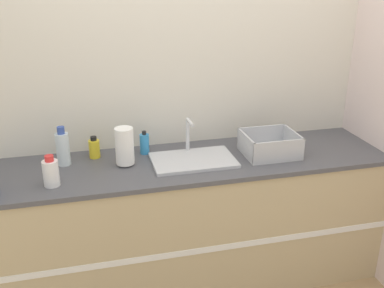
% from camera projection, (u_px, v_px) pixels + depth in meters
% --- Properties ---
extents(wall_back, '(4.94, 0.06, 2.60)m').
position_uv_depth(wall_back, '(178.00, 86.00, 3.00)').
color(wall_back, beige).
rests_on(wall_back, ground_plane).
extents(wall_right, '(0.06, 2.63, 2.60)m').
position_uv_depth(wall_right, '(379.00, 86.00, 2.98)').
color(wall_right, silver).
rests_on(wall_right, ground_plane).
extents(counter_cabinet, '(2.56, 0.65, 0.90)m').
position_uv_depth(counter_cabinet, '(190.00, 222.00, 3.00)').
color(counter_cabinet, tan).
rests_on(counter_cabinet, ground_plane).
extents(sink, '(0.52, 0.33, 0.24)m').
position_uv_depth(sink, '(193.00, 159.00, 2.81)').
color(sink, silver).
rests_on(sink, counter_cabinet).
extents(paper_towel_roll, '(0.11, 0.11, 0.24)m').
position_uv_depth(paper_towel_roll, '(125.00, 146.00, 2.72)').
color(paper_towel_roll, '#4C4C51').
rests_on(paper_towel_roll, counter_cabinet).
extents(dish_rack, '(0.34, 0.30, 0.14)m').
position_uv_depth(dish_rack, '(269.00, 147.00, 2.91)').
color(dish_rack, '#B7BABF').
rests_on(dish_rack, counter_cabinet).
extents(bottle_white_spray, '(0.09, 0.09, 0.18)m').
position_uv_depth(bottle_white_spray, '(51.00, 172.00, 2.48)').
color(bottle_white_spray, white).
rests_on(bottle_white_spray, counter_cabinet).
extents(bottle_yellow, '(0.07, 0.07, 0.14)m').
position_uv_depth(bottle_yellow, '(94.00, 148.00, 2.85)').
color(bottle_yellow, yellow).
rests_on(bottle_yellow, counter_cabinet).
extents(bottle_clear, '(0.08, 0.08, 0.25)m').
position_uv_depth(bottle_clear, '(63.00, 148.00, 2.73)').
color(bottle_clear, silver).
rests_on(bottle_clear, counter_cabinet).
extents(soap_dispenser, '(0.06, 0.06, 0.15)m').
position_uv_depth(soap_dispenser, '(145.00, 144.00, 2.91)').
color(soap_dispenser, '#338CCC').
rests_on(soap_dispenser, counter_cabinet).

